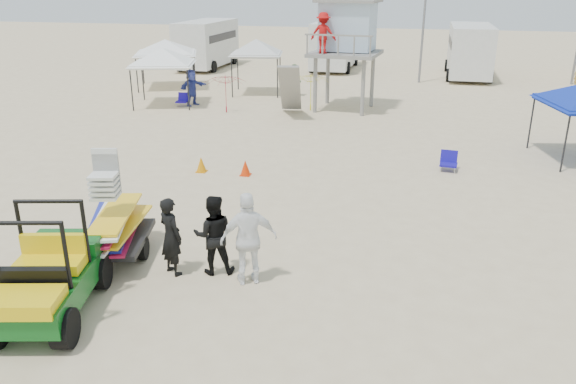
% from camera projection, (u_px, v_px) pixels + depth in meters
% --- Properties ---
extents(ground, '(140.00, 140.00, 0.00)m').
position_uv_depth(ground, '(226.00, 307.00, 10.69)').
color(ground, beige).
rests_on(ground, ground).
extents(utility_cart, '(1.97, 2.97, 2.07)m').
position_uv_depth(utility_cart, '(44.00, 269.00, 10.11)').
color(utility_cart, '#0C5016').
rests_on(utility_cart, ground).
extents(surf_trailer, '(1.80, 2.65, 2.23)m').
position_uv_depth(surf_trailer, '(112.00, 221.00, 12.25)').
color(surf_trailer, black).
rests_on(surf_trailer, ground).
extents(man_left, '(0.74, 0.67, 1.71)m').
position_uv_depth(man_left, '(171.00, 236.00, 11.66)').
color(man_left, black).
rests_on(man_left, ground).
extents(man_mid, '(1.01, 0.89, 1.74)m').
position_uv_depth(man_mid, '(214.00, 235.00, 11.70)').
color(man_mid, black).
rests_on(man_mid, ground).
extents(man_right, '(1.24, 0.93, 1.96)m').
position_uv_depth(man_right, '(249.00, 239.00, 11.24)').
color(man_right, white).
rests_on(man_right, ground).
extents(lifeguard_tower, '(3.35, 3.35, 4.94)m').
position_uv_depth(lifeguard_tower, '(345.00, 31.00, 26.17)').
color(lifeguard_tower, gray).
rests_on(lifeguard_tower, ground).
extents(canopy_white_a, '(3.51, 3.51, 3.23)m').
position_uv_depth(canopy_white_a, '(162.00, 50.00, 27.35)').
color(canopy_white_a, black).
rests_on(canopy_white_a, ground).
extents(canopy_white_b, '(4.21, 4.21, 3.14)m').
position_uv_depth(canopy_white_b, '(165.00, 42.00, 32.10)').
color(canopy_white_b, black).
rests_on(canopy_white_b, ground).
extents(canopy_white_c, '(3.03, 3.03, 3.34)m').
position_uv_depth(canopy_white_c, '(256.00, 42.00, 30.23)').
color(canopy_white_c, black).
rests_on(canopy_white_c, ground).
extents(umbrella_a, '(2.12, 2.16, 1.78)m').
position_uv_depth(umbrella_a, '(226.00, 94.00, 26.27)').
color(umbrella_a, red).
rests_on(umbrella_a, ground).
extents(umbrella_b, '(2.12, 2.15, 1.76)m').
position_uv_depth(umbrella_b, '(311.00, 92.00, 26.70)').
color(umbrella_b, yellow).
rests_on(umbrella_b, ground).
extents(cone_near, '(0.34, 0.34, 0.50)m').
position_uv_depth(cone_near, '(201.00, 164.00, 18.23)').
color(cone_near, orange).
rests_on(cone_near, ground).
extents(cone_far, '(0.34, 0.34, 0.50)m').
position_uv_depth(cone_far, '(245.00, 168.00, 17.90)').
color(cone_far, red).
rests_on(cone_far, ground).
extents(beach_chair_a, '(0.58, 0.62, 0.64)m').
position_uv_depth(beach_chair_a, '(183.00, 99.00, 28.01)').
color(beach_chair_a, '#200FAC').
rests_on(beach_chair_a, ground).
extents(beach_chair_b, '(0.59, 0.63, 0.64)m').
position_uv_depth(beach_chair_b, '(449.00, 161.00, 18.39)').
color(beach_chair_b, '#160D94').
rests_on(beach_chair_b, ground).
extents(rv_far_left, '(2.64, 6.80, 3.25)m').
position_uv_depth(rv_far_left, '(207.00, 42.00, 39.99)').
color(rv_far_left, silver).
rests_on(rv_far_left, ground).
extents(rv_mid_left, '(2.65, 6.50, 3.25)m').
position_uv_depth(rv_mid_left, '(335.00, 43.00, 39.38)').
color(rv_mid_left, silver).
rests_on(rv_mid_left, ground).
extents(rv_mid_right, '(2.64, 7.00, 3.25)m').
position_uv_depth(rv_mid_right, '(470.00, 49.00, 36.03)').
color(rv_mid_right, silver).
rests_on(rv_mid_right, ground).
extents(light_pole_left, '(0.14, 0.14, 8.00)m').
position_uv_depth(light_pole_left, '(424.00, 15.00, 33.19)').
color(light_pole_left, slate).
rests_on(light_pole_left, ground).
extents(distant_beachgoers, '(20.85, 10.99, 1.80)m').
position_uv_depth(distant_beachgoers, '(278.00, 83.00, 29.17)').
color(distant_beachgoers, '#323E98').
rests_on(distant_beachgoers, ground).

